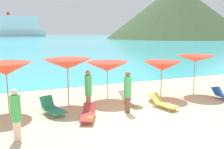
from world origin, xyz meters
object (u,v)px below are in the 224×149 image
(beach_ball, at_px, (90,120))
(umbrella_3, at_px, (162,66))
(lounge_chair_3, at_px, (88,114))
(cruise_ship, at_px, (17,27))
(umbrella_1, at_px, (67,64))
(umbrella_2, at_px, (107,67))
(beachgoer_0, at_px, (128,91))
(lounge_chair_2, at_px, (163,103))
(lounge_chair_0, at_px, (131,99))
(lounge_chair_1, at_px, (52,108))
(beachgoer_1, at_px, (16,113))
(umbrella_4, at_px, (195,59))
(beachgoer_2, at_px, (88,89))
(umbrella_0, at_px, (6,69))

(beach_ball, bearing_deg, umbrella_3, 24.68)
(lounge_chair_3, height_order, cruise_ship, cruise_ship)
(umbrella_1, height_order, umbrella_2, umbrella_1)
(beachgoer_0, bearing_deg, umbrella_2, 125.47)
(cruise_ship, bearing_deg, umbrella_3, -97.54)
(lounge_chair_2, bearing_deg, beach_ball, 174.72)
(beach_ball, bearing_deg, lounge_chair_0, 32.11)
(lounge_chair_3, xyz_separation_m, beachgoer_0, (1.90, 0.18, 0.78))
(lounge_chair_1, bearing_deg, beachgoer_1, -144.01)
(umbrella_2, xyz_separation_m, lounge_chair_1, (-3.06, -1.18, -1.52))
(umbrella_4, distance_m, lounge_chair_1, 8.34)
(lounge_chair_0, xyz_separation_m, lounge_chair_3, (-2.58, -1.22, -0.06))
(lounge_chair_1, distance_m, beach_ball, 2.08)
(lounge_chair_3, height_order, beach_ball, lounge_chair_3)
(lounge_chair_0, relative_size, beachgoer_2, 0.84)
(lounge_chair_0, relative_size, beach_ball, 5.11)
(lounge_chair_3, height_order, beachgoer_1, beachgoer_1)
(umbrella_4, relative_size, beachgoer_2, 1.22)
(umbrella_1, distance_m, beach_ball, 3.24)
(lounge_chair_0, bearing_deg, lounge_chair_1, 172.38)
(umbrella_3, xyz_separation_m, lounge_chair_3, (-4.74, -1.77, -1.54))
(umbrella_3, relative_size, beachgoer_0, 1.11)
(lounge_chair_1, height_order, lounge_chair_2, lounge_chair_1)
(umbrella_0, relative_size, lounge_chair_0, 1.45)
(umbrella_4, xyz_separation_m, beachgoer_0, (-4.94, -1.38, -1.11))
(lounge_chair_1, distance_m, beachgoer_0, 3.43)
(umbrella_1, relative_size, beachgoer_2, 1.24)
(lounge_chair_2, bearing_deg, beachgoer_0, 165.17)
(beachgoer_1, bearing_deg, cruise_ship, 176.38)
(beachgoer_1, bearing_deg, lounge_chair_0, 108.70)
(umbrella_4, xyz_separation_m, lounge_chair_0, (-4.26, -0.34, -1.83))
(beachgoer_1, bearing_deg, lounge_chair_2, 95.99)
(umbrella_2, relative_size, lounge_chair_2, 1.47)
(beachgoer_2, distance_m, cruise_ship, 248.47)
(umbrella_1, xyz_separation_m, beach_ball, (0.32, -2.57, -1.94))
(umbrella_0, height_order, umbrella_3, umbrella_0)
(umbrella_4, height_order, beachgoer_2, umbrella_4)
(umbrella_0, height_order, beach_ball, umbrella_0)
(umbrella_3, relative_size, beachgoer_1, 1.19)
(umbrella_0, bearing_deg, beachgoer_1, -83.56)
(lounge_chair_1, bearing_deg, umbrella_2, 0.74)
(umbrella_2, relative_size, lounge_chair_0, 1.44)
(umbrella_1, bearing_deg, umbrella_2, 7.48)
(umbrella_0, height_order, lounge_chair_2, umbrella_0)
(lounge_chair_2, bearing_deg, umbrella_1, 140.55)
(umbrella_2, bearing_deg, lounge_chair_2, -48.68)
(lounge_chair_1, bearing_deg, umbrella_0, 136.57)
(umbrella_4, bearing_deg, lounge_chair_2, -155.11)
(umbrella_2, distance_m, lounge_chair_2, 3.41)
(beachgoer_1, bearing_deg, umbrella_2, 123.24)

